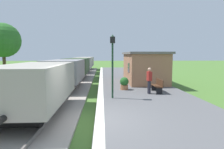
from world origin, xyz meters
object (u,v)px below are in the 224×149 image
at_px(bench_down_platform, 134,72).
at_px(station_hut, 144,67).
at_px(person_waiting, 149,80).
at_px(tree_trackside_far, 3,40).
at_px(potted_planter, 124,83).
at_px(freight_train, 77,67).
at_px(lamp_post_near, 113,55).
at_px(bench_near_hut, 158,85).

bearing_deg(bench_down_platform, station_hut, -88.46).
height_order(person_waiting, tree_trackside_far, tree_trackside_far).
bearing_deg(tree_trackside_far, station_hut, -2.90).
distance_m(station_hut, bench_down_platform, 4.98).
relative_size(person_waiting, potted_planter, 1.87).
relative_size(freight_train, station_hut, 5.62).
height_order(bench_down_platform, lamp_post_near, lamp_post_near).
distance_m(bench_down_platform, lamp_post_near, 11.75).
xyz_separation_m(bench_near_hut, lamp_post_near, (-3.16, -1.53, 2.08)).
bearing_deg(lamp_post_near, bench_near_hut, 25.78).
relative_size(lamp_post_near, tree_trackside_far, 0.65).
xyz_separation_m(bench_near_hut, bench_down_platform, (0.00, 9.60, 0.00)).
bearing_deg(tree_trackside_far, lamp_post_near, -35.66).
bearing_deg(person_waiting, lamp_post_near, 16.86).
xyz_separation_m(freight_train, potted_planter, (4.52, -8.13, -0.67)).
bearing_deg(tree_trackside_far, bench_down_platform, 18.39).
bearing_deg(potted_planter, lamp_post_near, -111.12).
distance_m(freight_train, lamp_post_near, 11.38).
distance_m(bench_near_hut, bench_down_platform, 9.60).
xyz_separation_m(bench_near_hut, person_waiting, (-0.70, -0.43, 0.46)).
relative_size(station_hut, person_waiting, 3.39).
relative_size(freight_train, bench_down_platform, 21.73).
xyz_separation_m(freight_train, tree_trackside_far, (-6.09, -3.86, 2.69)).
bearing_deg(tree_trackside_far, potted_planter, -21.93).
distance_m(bench_near_hut, person_waiting, 0.95).
bearing_deg(freight_train, potted_planter, -60.94).
height_order(bench_near_hut, potted_planter, potted_planter).
distance_m(freight_train, bench_down_platform, 6.71).
height_order(station_hut, lamp_post_near, lamp_post_near).
relative_size(freight_train, bench_near_hut, 21.73).
height_order(potted_planter, lamp_post_near, lamp_post_near).
height_order(bench_near_hut, bench_down_platform, same).
relative_size(freight_train, lamp_post_near, 8.81).
distance_m(bench_near_hut, tree_trackside_far, 14.24).
bearing_deg(bench_down_platform, lamp_post_near, -105.86).
relative_size(bench_down_platform, person_waiting, 0.88).
bearing_deg(bench_down_platform, tree_trackside_far, -161.61).
distance_m(bench_near_hut, potted_planter, 2.41).
distance_m(bench_down_platform, tree_trackside_far, 13.86).
xyz_separation_m(bench_down_platform, potted_planter, (-2.15, -8.51, 0.00)).
height_order(freight_train, bench_near_hut, freight_train).
distance_m(person_waiting, tree_trackside_far, 13.68).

